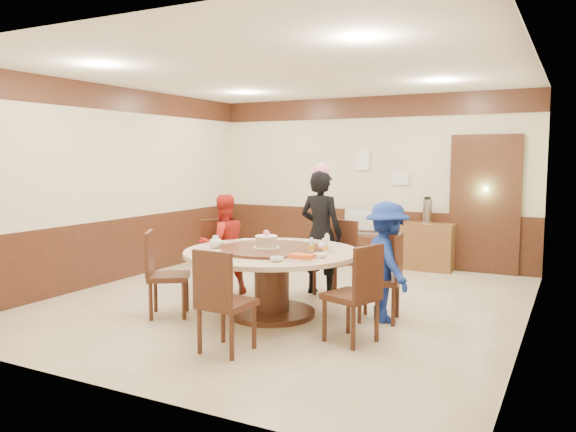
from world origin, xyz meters
The scene contains 32 objects.
room centered at (0.01, 0.01, 1.08)m, with size 6.00×6.04×2.84m.
banquet_table centered at (0.14, -0.63, 0.53)m, with size 1.97×1.97×0.78m.
chair_0 centered at (1.30, -0.26, 0.30)m, with size 0.52×0.51×0.97m.
chair_1 centered at (0.41, 0.58, 0.30)m, with size 0.56×0.56×0.97m.
chair_2 centered at (-0.96, -0.03, 0.30)m, with size 0.60×0.60×0.97m.
chair_3 centered at (-0.90, -1.20, 0.30)m, with size 0.61×0.61×0.97m.
chair_4 centered at (0.35, -1.88, 0.30)m, with size 0.46×0.47×0.97m.
chair_5 centered at (1.29, -1.09, 0.30)m, with size 0.56×0.56×0.97m.
person_standing centered at (0.22, 0.55, 0.81)m, with size 0.59×0.39×1.62m, color black.
person_red centered at (-0.92, -0.04, 0.66)m, with size 0.64×0.50×1.31m, color #B52018.
person_blue centered at (1.36, -0.24, 0.66)m, with size 0.85×0.49×1.32m, color navy.
birthday_cake centered at (0.10, -0.68, 0.85)m, with size 0.31×0.31×0.20m.
teapot_left centered at (-0.50, -0.81, 0.81)m, with size 0.17×0.15×0.13m, color white.
teapot_right centered at (0.70, -0.43, 0.81)m, with size 0.17×0.15×0.13m, color white.
bowl_0 centered at (-0.44, -0.25, 0.77)m, with size 0.15×0.15×0.04m, color white.
bowl_1 centered at (0.52, -1.20, 0.77)m, with size 0.15×0.15×0.05m, color white.
bowl_2 centered at (-0.29, -1.12, 0.77)m, with size 0.14×0.14×0.03m, color white.
bowl_3 centered at (0.82, -0.82, 0.77)m, with size 0.15×0.15×0.05m, color white.
bowl_4 centered at (-0.60, -0.57, 0.77)m, with size 0.15×0.15×0.04m, color white.
bowl_5 centered at (0.31, -0.05, 0.77)m, with size 0.12×0.12×0.04m, color white.
saucer_near centered at (-0.11, -1.28, 0.76)m, with size 0.18×0.18×0.01m, color white.
saucer_far centered at (0.59, -0.13, 0.76)m, with size 0.18×0.18×0.01m, color white.
shrimp_platter centered at (0.72, -1.04, 0.78)m, with size 0.30×0.20×0.06m.
bottle_0 centered at (0.64, -0.65, 0.83)m, with size 0.06×0.06×0.16m, color white.
bottle_1 centered at (0.80, -0.62, 0.83)m, with size 0.06×0.06×0.16m, color white.
bottle_2 centered at (0.66, -0.27, 0.83)m, with size 0.06×0.06×0.16m, color white.
tv_stand centered at (0.03, 2.75, 0.25)m, with size 0.85×0.45×0.50m, color #422114.
television centered at (0.03, 2.75, 0.71)m, with size 0.72×0.10×0.42m, color gray.
side_cabinet centered at (1.08, 2.78, 0.38)m, with size 0.80×0.40×0.75m, color brown.
thermos centered at (1.06, 2.78, 0.94)m, with size 0.15×0.15×0.38m, color silver.
notice_left centered at (-0.10, 2.96, 1.75)m, with size 0.25×0.00×0.35m, color white.
notice_right centered at (0.55, 2.96, 1.45)m, with size 0.30×0.00×0.22m, color white.
Camera 1 is at (3.18, -6.08, 1.79)m, focal length 35.00 mm.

